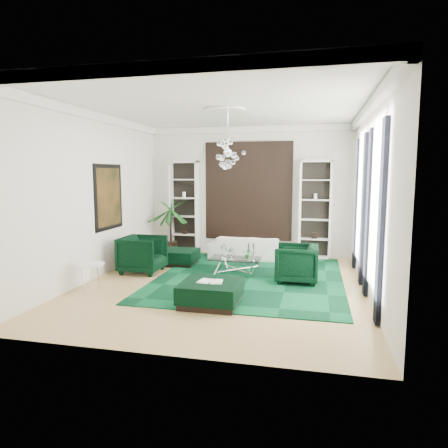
% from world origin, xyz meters
% --- Properties ---
extents(floor, '(6.00, 7.00, 0.02)m').
position_xyz_m(floor, '(0.00, 0.00, -0.01)').
color(floor, tan).
rests_on(floor, ground).
extents(ceiling, '(6.00, 7.00, 0.02)m').
position_xyz_m(ceiling, '(0.00, 0.00, 3.81)').
color(ceiling, white).
rests_on(ceiling, ground).
extents(wall_back, '(6.00, 0.02, 3.80)m').
position_xyz_m(wall_back, '(0.00, 3.51, 1.90)').
color(wall_back, silver).
rests_on(wall_back, ground).
extents(wall_front, '(6.00, 0.02, 3.80)m').
position_xyz_m(wall_front, '(0.00, -3.51, 1.90)').
color(wall_front, silver).
rests_on(wall_front, ground).
extents(wall_left, '(0.02, 7.00, 3.80)m').
position_xyz_m(wall_left, '(-3.01, 0.00, 1.90)').
color(wall_left, silver).
rests_on(wall_left, ground).
extents(wall_right, '(0.02, 7.00, 3.80)m').
position_xyz_m(wall_right, '(3.01, 0.00, 1.90)').
color(wall_right, silver).
rests_on(wall_right, ground).
extents(crown_molding, '(6.00, 7.00, 0.18)m').
position_xyz_m(crown_molding, '(0.00, 0.00, 3.70)').
color(crown_molding, white).
rests_on(crown_molding, ceiling).
extents(ceiling_medallion, '(0.90, 0.90, 0.05)m').
position_xyz_m(ceiling_medallion, '(0.00, 0.30, 3.77)').
color(ceiling_medallion, white).
rests_on(ceiling_medallion, ceiling).
extents(tapestry, '(2.50, 0.06, 2.80)m').
position_xyz_m(tapestry, '(0.00, 3.46, 1.90)').
color(tapestry, black).
rests_on(tapestry, wall_back).
extents(shelving_left, '(0.90, 0.38, 2.80)m').
position_xyz_m(shelving_left, '(-1.95, 3.31, 1.40)').
color(shelving_left, white).
rests_on(shelving_left, floor).
extents(shelving_right, '(0.90, 0.38, 2.80)m').
position_xyz_m(shelving_right, '(1.95, 3.31, 1.40)').
color(shelving_right, white).
rests_on(shelving_right, floor).
extents(painting, '(0.04, 1.30, 1.60)m').
position_xyz_m(painting, '(-2.97, 0.60, 1.85)').
color(painting, black).
rests_on(painting, wall_left).
extents(window_near, '(0.03, 1.10, 2.90)m').
position_xyz_m(window_near, '(2.99, -0.90, 1.90)').
color(window_near, white).
rests_on(window_near, wall_right).
extents(curtain_near_a, '(0.07, 0.30, 3.25)m').
position_xyz_m(curtain_near_a, '(2.96, -1.68, 1.65)').
color(curtain_near_a, black).
rests_on(curtain_near_a, floor).
extents(curtain_near_b, '(0.07, 0.30, 3.25)m').
position_xyz_m(curtain_near_b, '(2.96, -0.12, 1.65)').
color(curtain_near_b, black).
rests_on(curtain_near_b, floor).
extents(window_far, '(0.03, 1.10, 2.90)m').
position_xyz_m(window_far, '(2.99, 1.50, 1.90)').
color(window_far, white).
rests_on(window_far, wall_right).
extents(curtain_far_a, '(0.07, 0.30, 3.25)m').
position_xyz_m(curtain_far_a, '(2.96, 0.72, 1.65)').
color(curtain_far_a, black).
rests_on(curtain_far_a, floor).
extents(curtain_far_b, '(0.07, 0.30, 3.25)m').
position_xyz_m(curtain_far_b, '(2.96, 2.28, 1.65)').
color(curtain_far_b, black).
rests_on(curtain_far_b, floor).
extents(rug, '(4.20, 5.00, 0.02)m').
position_xyz_m(rug, '(0.50, 0.72, 0.01)').
color(rug, black).
rests_on(rug, floor).
extents(sofa, '(2.25, 0.88, 0.66)m').
position_xyz_m(sofa, '(0.15, 2.79, 0.33)').
color(sofa, silver).
rests_on(sofa, floor).
extents(armchair_left, '(1.00, 0.97, 0.91)m').
position_xyz_m(armchair_left, '(-2.15, 0.66, 0.45)').
color(armchair_left, black).
rests_on(armchair_left, floor).
extents(armchair_right, '(0.93, 0.91, 0.85)m').
position_xyz_m(armchair_right, '(1.57, 0.60, 0.43)').
color(armchair_right, black).
rests_on(armchair_right, floor).
extents(coffee_table, '(1.20, 1.20, 0.41)m').
position_xyz_m(coffee_table, '(0.12, 1.16, 0.21)').
color(coffee_table, white).
rests_on(coffee_table, floor).
extents(ottoman_side, '(0.89, 0.89, 0.39)m').
position_xyz_m(ottoman_side, '(-1.55, 1.68, 0.20)').
color(ottoman_side, black).
rests_on(ottoman_side, floor).
extents(ottoman_front, '(1.07, 1.07, 0.43)m').
position_xyz_m(ottoman_front, '(0.10, -1.32, 0.21)').
color(ottoman_front, black).
rests_on(ottoman_front, floor).
extents(book, '(0.46, 0.30, 0.03)m').
position_xyz_m(book, '(0.10, -1.32, 0.45)').
color(book, white).
rests_on(book, ottoman_front).
extents(side_table, '(0.58, 0.58, 0.56)m').
position_xyz_m(side_table, '(-2.55, -1.03, 0.28)').
color(side_table, white).
rests_on(side_table, floor).
extents(palm, '(1.36, 1.36, 2.18)m').
position_xyz_m(palm, '(-2.32, 3.09, 1.09)').
color(palm, '#1B5F1E').
rests_on(palm, floor).
extents(chandelier, '(0.76, 0.76, 0.69)m').
position_xyz_m(chandelier, '(0.09, 0.18, 2.85)').
color(chandelier, white).
rests_on(chandelier, ceiling).
extents(table_plant, '(0.13, 0.11, 0.24)m').
position_xyz_m(table_plant, '(0.42, 0.91, 0.53)').
color(table_plant, '#1B5F1E').
rests_on(table_plant, coffee_table).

